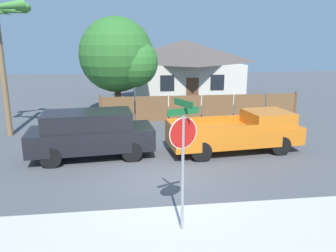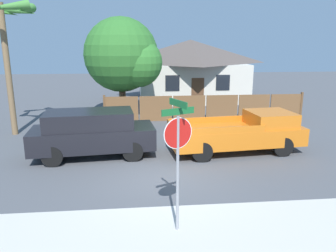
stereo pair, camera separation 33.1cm
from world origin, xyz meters
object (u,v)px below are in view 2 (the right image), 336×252
(palm_tree, at_px, (2,20))
(house, at_px, (190,68))
(orange_pickup, at_px, (241,132))
(oak_tree, at_px, (125,57))
(red_suv, at_px, (92,132))
(stop_sign, at_px, (178,145))

(palm_tree, bearing_deg, house, 44.14)
(palm_tree, relative_size, orange_pickup, 1.13)
(oak_tree, xyz_separation_m, red_suv, (-1.12, -7.20, -2.62))
(house, relative_size, red_suv, 1.78)
(palm_tree, xyz_separation_m, stop_sign, (6.92, -9.27, -3.25))
(palm_tree, relative_size, stop_sign, 1.97)
(stop_sign, bearing_deg, orange_pickup, 35.60)
(oak_tree, relative_size, orange_pickup, 1.07)
(house, bearing_deg, stop_sign, -100.10)
(red_suv, relative_size, stop_sign, 1.54)
(house, distance_m, orange_pickup, 13.87)
(palm_tree, bearing_deg, red_suv, -41.19)
(orange_pickup, xyz_separation_m, stop_sign, (-3.33, -5.56, 1.30))
(oak_tree, height_order, orange_pickup, oak_tree)
(orange_pickup, bearing_deg, palm_tree, 154.60)
(oak_tree, bearing_deg, stop_sign, -83.11)
(palm_tree, height_order, red_suv, palm_tree)
(red_suv, xyz_separation_m, orange_pickup, (5.99, 0.03, -0.17))
(house, height_order, palm_tree, palm_tree)
(house, distance_m, oak_tree, 8.36)
(house, xyz_separation_m, palm_tree, (-10.37, -10.06, 2.97))
(house, bearing_deg, orange_pickup, -90.47)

